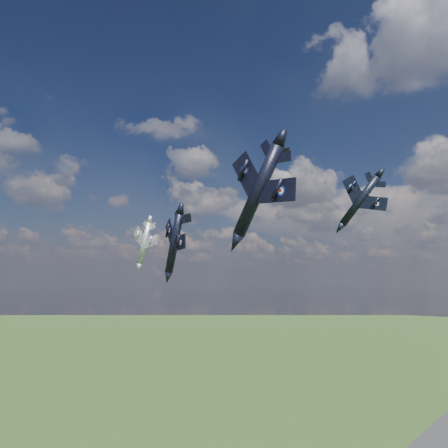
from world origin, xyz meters
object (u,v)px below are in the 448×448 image
Objects in this scene: jet_lead_navy at (174,243)px; jet_high_navy at (360,201)px; jet_left_silver at (144,243)px; jet_right_navy at (258,191)px.

jet_high_navy is (25.95, 22.41, 7.95)m from jet_lead_navy.
jet_left_silver is (-54.36, -5.78, -5.09)m from jet_high_navy.
jet_lead_navy is 0.99× the size of jet_right_navy.
jet_right_navy is at bearing -25.77° from jet_left_silver.
jet_lead_navy is 1.07× the size of jet_high_navy.
jet_left_silver is at bearing 156.49° from jet_right_navy.
jet_high_navy is at bearing 8.45° from jet_left_silver.
jet_left_silver reaches higher than jet_lead_navy.
jet_lead_navy is at bearing 158.77° from jet_right_navy.
jet_lead_navy is at bearing -27.97° from jet_left_silver.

